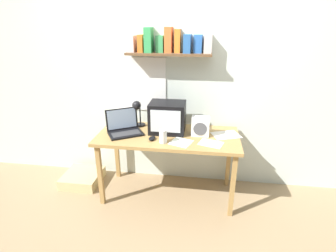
{
  "coord_description": "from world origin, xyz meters",
  "views": [
    {
      "loc": [
        0.36,
        -2.52,
        1.86
      ],
      "look_at": [
        0.0,
        0.0,
        0.84
      ],
      "focal_mm": 28.0,
      "sensor_mm": 36.0,
      "label": 1
    }
  ],
  "objects_px": {
    "crt_monitor": "(167,117)",
    "space_heater": "(200,126)",
    "desk_lamp": "(137,109)",
    "printed_handout": "(118,125)",
    "corner_desk": "(168,141)",
    "loose_paper_near_monitor": "(181,142)",
    "laptop": "(124,127)",
    "computer_mouse": "(152,138)",
    "loose_paper_near_laptop": "(211,143)",
    "juice_glass": "(163,137)",
    "open_notebook": "(226,135)",
    "floor_cushion": "(83,178)"
  },
  "relations": [
    {
      "from": "loose_paper_near_monitor",
      "to": "printed_handout",
      "type": "bearing_deg",
      "value": 154.68
    },
    {
      "from": "space_heater",
      "to": "loose_paper_near_laptop",
      "type": "relative_size",
      "value": 0.78
    },
    {
      "from": "computer_mouse",
      "to": "open_notebook",
      "type": "bearing_deg",
      "value": 16.64
    },
    {
      "from": "laptop",
      "to": "open_notebook",
      "type": "distance_m",
      "value": 1.09
    },
    {
      "from": "space_heater",
      "to": "loose_paper_near_laptop",
      "type": "distance_m",
      "value": 0.24
    },
    {
      "from": "desk_lamp",
      "to": "loose_paper_near_monitor",
      "type": "distance_m",
      "value": 0.67
    },
    {
      "from": "juice_glass",
      "to": "loose_paper_near_monitor",
      "type": "relative_size",
      "value": 0.54
    },
    {
      "from": "crt_monitor",
      "to": "loose_paper_near_monitor",
      "type": "height_order",
      "value": "crt_monitor"
    },
    {
      "from": "space_heater",
      "to": "open_notebook",
      "type": "xyz_separation_m",
      "value": [
        0.27,
        0.04,
        -0.1
      ]
    },
    {
      "from": "corner_desk",
      "to": "floor_cushion",
      "type": "distance_m",
      "value": 1.24
    },
    {
      "from": "loose_paper_near_monitor",
      "to": "corner_desk",
      "type": "bearing_deg",
      "value": 132.21
    },
    {
      "from": "corner_desk",
      "to": "loose_paper_near_laptop",
      "type": "relative_size",
      "value": 5.61
    },
    {
      "from": "printed_handout",
      "to": "floor_cushion",
      "type": "bearing_deg",
      "value": -165.76
    },
    {
      "from": "desk_lamp",
      "to": "juice_glass",
      "type": "xyz_separation_m",
      "value": [
        0.35,
        -0.38,
        -0.15
      ]
    },
    {
      "from": "space_heater",
      "to": "loose_paper_near_monitor",
      "type": "xyz_separation_m",
      "value": [
        -0.18,
        -0.2,
        -0.1
      ]
    },
    {
      "from": "space_heater",
      "to": "floor_cushion",
      "type": "distance_m",
      "value": 1.62
    },
    {
      "from": "printed_handout",
      "to": "space_heater",
      "type": "bearing_deg",
      "value": -9.49
    },
    {
      "from": "crt_monitor",
      "to": "open_notebook",
      "type": "height_order",
      "value": "crt_monitor"
    },
    {
      "from": "open_notebook",
      "to": "crt_monitor",
      "type": "bearing_deg",
      "value": 178.61
    },
    {
      "from": "juice_glass",
      "to": "loose_paper_near_laptop",
      "type": "height_order",
      "value": "juice_glass"
    },
    {
      "from": "space_heater",
      "to": "open_notebook",
      "type": "distance_m",
      "value": 0.29
    },
    {
      "from": "crt_monitor",
      "to": "juice_glass",
      "type": "xyz_separation_m",
      "value": [
        -0.0,
        -0.29,
        -0.1
      ]
    },
    {
      "from": "juice_glass",
      "to": "printed_handout",
      "type": "height_order",
      "value": "juice_glass"
    },
    {
      "from": "computer_mouse",
      "to": "printed_handout",
      "type": "bearing_deg",
      "value": 144.04
    },
    {
      "from": "corner_desk",
      "to": "laptop",
      "type": "xyz_separation_m",
      "value": [
        -0.48,
        -0.01,
        0.13
      ]
    },
    {
      "from": "corner_desk",
      "to": "loose_paper_near_monitor",
      "type": "bearing_deg",
      "value": -47.79
    },
    {
      "from": "desk_lamp",
      "to": "open_notebook",
      "type": "relative_size",
      "value": 0.91
    },
    {
      "from": "open_notebook",
      "to": "loose_paper_near_laptop",
      "type": "xyz_separation_m",
      "value": [
        -0.16,
        -0.23,
        0.0
      ]
    },
    {
      "from": "loose_paper_near_monitor",
      "to": "floor_cushion",
      "type": "height_order",
      "value": "loose_paper_near_monitor"
    },
    {
      "from": "crt_monitor",
      "to": "juice_glass",
      "type": "distance_m",
      "value": 0.3
    },
    {
      "from": "laptop",
      "to": "printed_handout",
      "type": "relative_size",
      "value": 1.86
    },
    {
      "from": "corner_desk",
      "to": "loose_paper_near_laptop",
      "type": "xyz_separation_m",
      "value": [
        0.45,
        -0.16,
        0.07
      ]
    },
    {
      "from": "crt_monitor",
      "to": "space_heater",
      "type": "relative_size",
      "value": 1.83
    },
    {
      "from": "space_heater",
      "to": "loose_paper_near_monitor",
      "type": "height_order",
      "value": "space_heater"
    },
    {
      "from": "juice_glass",
      "to": "loose_paper_near_laptop",
      "type": "relative_size",
      "value": 0.51
    },
    {
      "from": "corner_desk",
      "to": "computer_mouse",
      "type": "distance_m",
      "value": 0.22
    },
    {
      "from": "laptop",
      "to": "computer_mouse",
      "type": "relative_size",
      "value": 3.8
    },
    {
      "from": "desk_lamp",
      "to": "juice_glass",
      "type": "relative_size",
      "value": 2.24
    },
    {
      "from": "laptop",
      "to": "floor_cushion",
      "type": "distance_m",
      "value": 0.96
    },
    {
      "from": "printed_handout",
      "to": "floor_cushion",
      "type": "distance_m",
      "value": 0.84
    },
    {
      "from": "desk_lamp",
      "to": "floor_cushion",
      "type": "bearing_deg",
      "value": -149.68
    },
    {
      "from": "space_heater",
      "to": "loose_paper_near_laptop",
      "type": "xyz_separation_m",
      "value": [
        0.11,
        -0.19,
        -0.1
      ]
    },
    {
      "from": "desk_lamp",
      "to": "printed_handout",
      "type": "distance_m",
      "value": 0.32
    },
    {
      "from": "crt_monitor",
      "to": "computer_mouse",
      "type": "distance_m",
      "value": 0.31
    },
    {
      "from": "laptop",
      "to": "computer_mouse",
      "type": "xyz_separation_m",
      "value": [
        0.34,
        -0.14,
        -0.05
      ]
    },
    {
      "from": "computer_mouse",
      "to": "loose_paper_near_monitor",
      "type": "height_order",
      "value": "computer_mouse"
    },
    {
      "from": "desk_lamp",
      "to": "printed_handout",
      "type": "relative_size",
      "value": 1.31
    },
    {
      "from": "laptop",
      "to": "space_heater",
      "type": "distance_m",
      "value": 0.82
    },
    {
      "from": "loose_paper_near_laptop",
      "to": "crt_monitor",
      "type": "bearing_deg",
      "value": 152.3
    },
    {
      "from": "corner_desk",
      "to": "loose_paper_near_laptop",
      "type": "height_order",
      "value": "loose_paper_near_laptop"
    }
  ]
}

